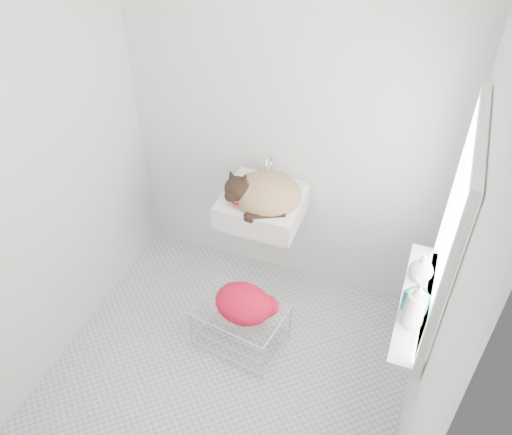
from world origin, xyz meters
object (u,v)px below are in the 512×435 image
(bottle_a, at_px, (410,323))
(bottle_c, at_px, (419,278))
(wire_rack, at_px, (241,327))
(bottle_b, at_px, (412,312))
(sink, at_px, (262,197))
(cat, at_px, (263,194))

(bottle_a, bearing_deg, bottle_c, 90.00)
(wire_rack, height_order, bottle_b, bottle_b)
(bottle_a, distance_m, bottle_c, 0.33)
(sink, relative_size, bottle_a, 2.14)
(wire_rack, height_order, bottle_c, bottle_c)
(cat, relative_size, wire_rack, 0.97)
(sink, xyz_separation_m, bottle_c, (1.06, -0.37, 0.00))
(cat, relative_size, bottle_c, 3.11)
(sink, bearing_deg, bottle_b, -30.68)
(cat, distance_m, wire_rack, 0.90)
(cat, bearing_deg, bottle_b, -41.86)
(sink, height_order, bottle_a, bottle_a)
(sink, xyz_separation_m, wire_rack, (0.05, -0.52, -0.70))
(bottle_c, bearing_deg, wire_rack, -171.73)
(cat, relative_size, bottle_a, 2.13)
(wire_rack, distance_m, bottle_c, 1.24)
(wire_rack, height_order, bottle_a, bottle_a)
(bottle_a, bearing_deg, cat, 146.62)
(cat, height_order, bottle_a, cat)
(wire_rack, bearing_deg, sink, 95.27)
(wire_rack, relative_size, bottle_a, 2.20)
(cat, xyz_separation_m, bottle_b, (1.05, -0.61, -0.04))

